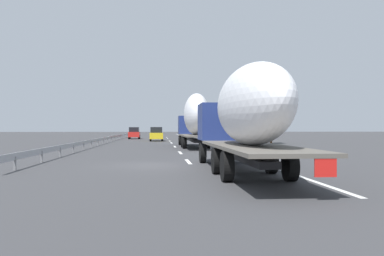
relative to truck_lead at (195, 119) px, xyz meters
name	(u,v)px	position (x,y,z in m)	size (l,w,h in m)	color
ground_plane	(157,140)	(22.11, 3.60, -2.70)	(260.00, 260.00, 0.00)	#38383A
lane_stripe_0	(188,162)	(-15.89, 1.80, -2.70)	(3.20, 0.20, 0.01)	white
lane_stripe_1	(180,153)	(-7.88, 1.80, -2.70)	(3.20, 0.20, 0.01)	white
lane_stripe_2	(175,147)	(1.95, 1.80, -2.70)	(3.20, 0.20, 0.01)	white
lane_stripe_3	(171,143)	(12.01, 1.80, -2.70)	(3.20, 0.20, 0.01)	white
lane_stripe_4	(170,141)	(19.27, 1.80, -2.70)	(3.20, 0.20, 0.01)	white
lane_stripe_5	(168,138)	(32.61, 1.80, -2.70)	(3.20, 0.20, 0.01)	white
lane_stripe_6	(167,138)	(39.19, 1.80, -2.70)	(3.20, 0.20, 0.01)	white
edge_line_right	(192,139)	(27.11, -1.90, -2.70)	(110.00, 0.20, 0.01)	white
truck_lead	(195,119)	(0.00, 0.00, 0.00)	(14.23, 2.55, 4.93)	navy
truck_trailing	(244,113)	(-21.98, 0.00, -0.29)	(14.30, 2.55, 4.17)	navy
car_yellow_coupe	(156,134)	(19.38, 3.66, -1.73)	(4.49, 1.84, 1.94)	gold
car_red_compact	(134,133)	(30.72, 7.37, -1.73)	(4.20, 1.83, 1.94)	red
road_sign	(207,126)	(16.07, -3.10, -0.63)	(0.10, 0.90, 2.99)	gray
tree_0	(236,111)	(23.81, -8.39, 1.75)	(3.18, 3.18, 7.33)	#472D19
tree_1	(207,119)	(44.37, -6.47, 0.93)	(3.27, 3.27, 6.05)	#472D19
tree_2	(271,101)	(8.59, -9.65, 2.23)	(2.88, 2.88, 7.94)	#472D19
guardrail_median	(117,136)	(25.11, 9.60, -2.12)	(94.00, 0.10, 0.76)	#9EA0A5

